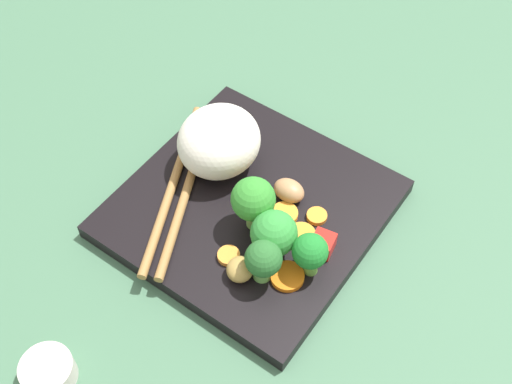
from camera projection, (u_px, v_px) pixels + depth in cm
name	position (u px, v px, depth cm)	size (l,w,h in cm)	color
ground_plane	(250.00, 219.00, 66.96)	(110.00, 110.00, 2.00)	#426C4F
square_plate	(250.00, 208.00, 65.50)	(23.94, 23.94, 1.68)	black
rice_mound	(219.00, 141.00, 65.39)	(8.72, 8.15, 6.63)	white
broccoli_floret_0	(274.00, 234.00, 58.99)	(4.35, 4.35, 5.31)	#67B254
broccoli_floret_1	(310.00, 252.00, 57.91)	(3.30, 3.30, 4.84)	#649F3B
broccoli_floret_2	(253.00, 200.00, 60.33)	(4.20, 4.20, 6.08)	#72A74D
broccoli_floret_3	(263.00, 260.00, 57.38)	(3.38, 3.38, 5.01)	#6AB151
carrot_slice_0	(259.00, 201.00, 64.60)	(2.15, 2.15, 0.60)	orange
carrot_slice_1	(229.00, 256.00, 60.83)	(2.11, 2.11, 0.52)	orange
carrot_slice_2	(317.00, 216.00, 63.59)	(2.01, 2.01, 0.50)	orange
carrot_slice_3	(299.00, 237.00, 62.14)	(2.76, 2.76, 0.41)	orange
carrot_slice_4	(287.00, 276.00, 59.50)	(3.12, 3.12, 0.52)	orange
carrot_slice_5	(284.00, 214.00, 63.68)	(2.66, 2.66, 0.59)	orange
pepper_chunk_0	(325.00, 242.00, 60.99)	(2.02, 2.12, 1.86)	red
chicken_piece_0	(289.00, 191.00, 64.53)	(3.24, 2.45, 2.02)	tan
chicken_piece_4	(240.00, 269.00, 59.16)	(2.64, 2.47, 1.89)	#AF8D47
chopstick_pair	(180.00, 186.00, 65.55)	(12.23, 20.16, 0.90)	#A1733F
sauce_cup	(48.00, 372.00, 54.85)	(4.52, 4.52, 2.28)	silver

